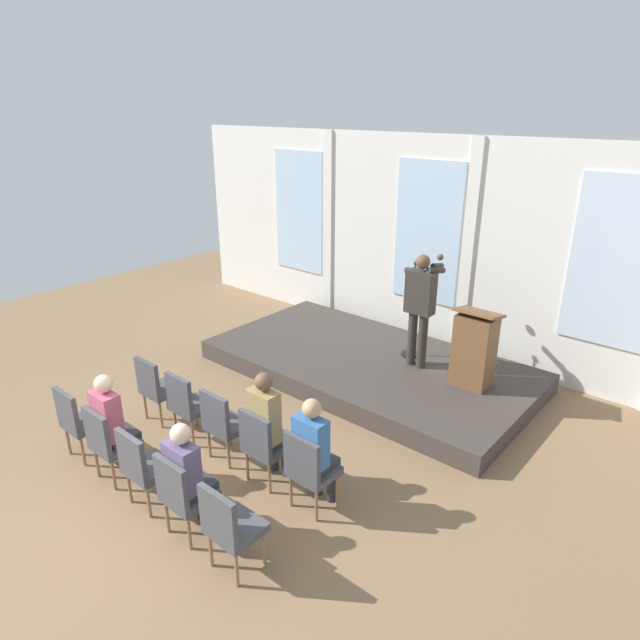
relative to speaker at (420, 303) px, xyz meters
The scene contains 20 objects.
ground_plane 5.06m from the speaker, 98.40° to the right, with size 16.20×16.20×0.00m, color #846647.
rear_partition 1.63m from the speaker, 116.23° to the left, with size 10.95×0.14×3.61m.
stage_platform 1.39m from the speaker, 161.23° to the right, with size 5.06×2.68×0.30m, color #3F3833.
speaker is the anchor object (origin of this frame).
mic_stand 0.77m from the speaker, 136.70° to the left, with size 0.28×0.28×1.55m.
lectern 1.03m from the speaker, ahead, with size 0.60×0.48×1.16m.
chair_r0_c0 3.92m from the speaker, 122.82° to the right, with size 0.46×0.44×0.94m.
chair_r0_c1 3.60m from the speaker, 113.42° to the right, with size 0.46×0.44×0.94m.
chair_r0_c2 3.40m from the speaker, 102.48° to the right, with size 0.46×0.44×0.94m.
chair_r0_c3 3.32m from the speaker, 90.54° to the right, with size 0.46×0.44×0.94m.
audience_r0_c3 3.20m from the speaker, 90.55° to the right, with size 0.36×0.39×1.38m.
chair_r0_c4 3.38m from the speaker, 78.56° to the right, with size 0.46×0.44×0.94m.
audience_r0_c4 3.26m from the speaker, 78.27° to the right, with size 0.36×0.39×1.32m.
chair_r1_c0 4.85m from the speaker, 115.75° to the right, with size 0.46×0.44×0.94m.
chair_r1_c1 4.60m from the speaker, 107.94° to the right, with size 0.46×0.44×0.94m.
audience_r1_c1 4.50m from the speaker, 108.27° to the right, with size 0.36×0.39×1.33m.
chair_r1_c2 4.44m from the speaker, 99.39° to the right, with size 0.46×0.44×0.94m.
chair_r1_c3 4.38m from the speaker, 90.40° to the right, with size 0.46×0.44×0.94m.
audience_r1_c3 4.27m from the speaker, 90.41° to the right, with size 0.36×0.39×1.27m.
chair_r1_c4 4.43m from the speaker, 81.39° to the right, with size 0.46×0.44×0.94m.
Camera 1 is at (4.52, -1.93, 4.06)m, focal length 30.86 mm.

